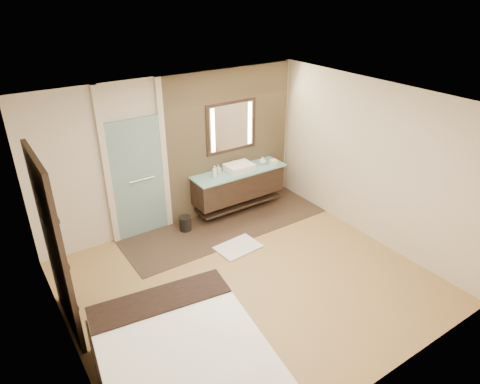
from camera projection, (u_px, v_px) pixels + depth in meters
floor at (249, 282)px, 6.41m from camera, size 5.00×5.00×0.00m
tile_strip at (226, 225)px, 7.89m from camera, size 3.80×1.30×0.01m
stone_wall at (230, 141)px, 7.99m from camera, size 2.60×0.08×2.70m
vanity at (239, 184)px, 8.12m from camera, size 1.85×0.55×0.88m
mirror_unit at (231, 127)px, 7.82m from camera, size 1.06×0.04×0.96m
frosted_door at (137, 174)px, 7.16m from camera, size 1.10×0.12×2.70m
shoji_partition at (55, 247)px, 5.10m from camera, size 0.06×1.20×2.40m
bed at (185, 369)px, 4.58m from camera, size 1.98×2.35×0.82m
bath_mat at (238, 247)px, 7.22m from camera, size 0.76×0.55×0.02m
waste_bin at (185, 224)px, 7.67m from camera, size 0.28×0.28×0.28m
tissue_box at (274, 162)px, 8.21m from camera, size 0.14×0.14×0.10m
soap_bottle_a at (215, 172)px, 7.66m from camera, size 0.09×0.09×0.22m
soap_bottle_b at (218, 169)px, 7.84m from camera, size 0.08×0.08×0.16m
soap_bottle_c at (262, 160)px, 8.23m from camera, size 0.14×0.14×0.14m
cup at (264, 161)px, 8.27m from camera, size 0.14×0.14×0.09m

